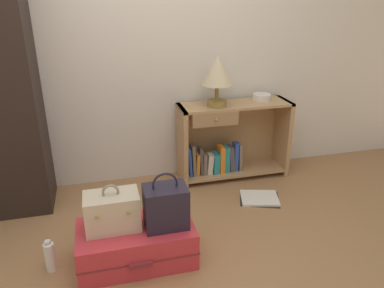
{
  "coord_description": "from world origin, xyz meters",
  "views": [
    {
      "loc": [
        -0.36,
        -1.74,
        1.64
      ],
      "look_at": [
        0.31,
        0.82,
        0.55
      ],
      "focal_mm": 35.14,
      "sensor_mm": 36.0,
      "label": 1
    }
  ],
  "objects": [
    {
      "name": "handbag",
      "position": [
        -0.01,
        0.25,
        0.39
      ],
      "size": [
        0.27,
        0.19,
        0.37
      ],
      "color": "#231E2D",
      "rests_on": "suitcase_large"
    },
    {
      "name": "table_lamp",
      "position": [
        0.64,
        1.23,
        1.0
      ],
      "size": [
        0.26,
        0.26,
        0.44
      ],
      "color": "olive",
      "rests_on": "bookshelf"
    },
    {
      "name": "suitcase_large",
      "position": [
        -0.21,
        0.28,
        0.13
      ],
      "size": [
        0.74,
        0.43,
        0.25
      ],
      "color": "#D1333D",
      "rests_on": "ground_plane"
    },
    {
      "name": "bookshelf",
      "position": [
        0.78,
        1.28,
        0.34
      ],
      "size": [
        1.02,
        0.33,
        0.71
      ],
      "color": "tan",
      "rests_on": "ground_plane"
    },
    {
      "name": "train_case",
      "position": [
        -0.34,
        0.31,
        0.37
      ],
      "size": [
        0.33,
        0.22,
        0.31
      ],
      "color": "beige",
      "rests_on": "suitcase_large"
    },
    {
      "name": "bowl",
      "position": [
        1.09,
        1.3,
        0.74
      ],
      "size": [
        0.17,
        0.17,
        0.06
      ],
      "primitive_type": "cylinder",
      "color": "silver",
      "rests_on": "bookshelf"
    },
    {
      "name": "bottle",
      "position": [
        -0.74,
        0.31,
        0.1
      ],
      "size": [
        0.06,
        0.06,
        0.22
      ],
      "color": "white",
      "rests_on": "ground_plane"
    },
    {
      "name": "open_book_on_floor",
      "position": [
        0.89,
        0.78,
        0.01
      ],
      "size": [
        0.4,
        0.36,
        0.02
      ],
      "color": "white",
      "rests_on": "ground_plane"
    },
    {
      "name": "ground_plane",
      "position": [
        0.0,
        0.0,
        0.0
      ],
      "size": [
        9.0,
        9.0,
        0.0
      ],
      "primitive_type": "plane",
      "color": "#9E7047"
    },
    {
      "name": "back_wall",
      "position": [
        0.0,
        1.5,
        1.3
      ],
      "size": [
        6.4,
        0.1,
        2.6
      ],
      "primitive_type": "cube",
      "color": "silver",
      "rests_on": "ground_plane"
    }
  ]
}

